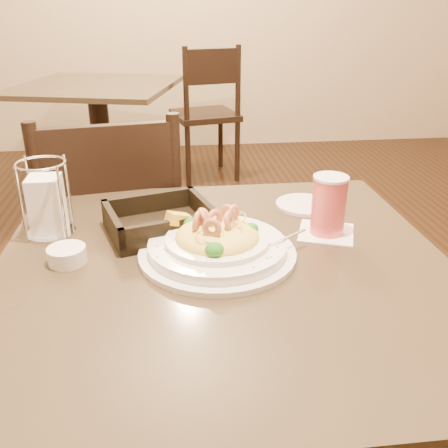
{
  "coord_description": "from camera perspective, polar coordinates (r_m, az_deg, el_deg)",
  "views": [
    {
      "loc": [
        -0.1,
        -0.85,
        1.21
      ],
      "look_at": [
        0.0,
        0.02,
        0.81
      ],
      "focal_mm": 40.0,
      "sensor_mm": 36.0,
      "label": 1
    }
  ],
  "objects": [
    {
      "name": "bread_basket",
      "position": [
        1.12,
        -7.33,
        0.16
      ],
      "size": [
        0.26,
        0.24,
        0.06
      ],
      "rotation": [
        0.0,
        0.0,
        0.29
      ],
      "color": "black",
      "rests_on": "main_table"
    },
    {
      "name": "dining_chair_near",
      "position": [
        1.6,
        -12.44,
        -2.48
      ],
      "size": [
        0.48,
        0.48,
        0.93
      ],
      "rotation": [
        0.0,
        0.0,
        3.3
      ],
      "color": "black",
      "rests_on": "ground"
    },
    {
      "name": "main_table",
      "position": [
        1.11,
        0.12,
        -15.17
      ],
      "size": [
        0.9,
        0.9,
        0.73
      ],
      "color": "black",
      "rests_on": "ground"
    },
    {
      "name": "dining_chair_far",
      "position": [
        3.54,
        -1.98,
        12.92
      ],
      "size": [
        0.5,
        0.5,
        0.93
      ],
      "rotation": [
        0.0,
        0.0,
        3.37
      ],
      "color": "black",
      "rests_on": "ground"
    },
    {
      "name": "drink_glass",
      "position": [
        1.11,
        11.86,
        2.06
      ],
      "size": [
        0.15,
        0.15,
        0.13
      ],
      "rotation": [
        0.0,
        0.0,
        -0.35
      ],
      "color": "white",
      "rests_on": "main_table"
    },
    {
      "name": "pasta_bowl",
      "position": [
        1.0,
        -0.8,
        -2.2
      ],
      "size": [
        0.35,
        0.32,
        0.1
      ],
      "rotation": [
        0.0,
        0.0,
        0.4
      ],
      "color": "white",
      "rests_on": "main_table"
    },
    {
      "name": "side_plate",
      "position": [
        1.27,
        9.12,
        2.2
      ],
      "size": [
        0.17,
        0.17,
        0.01
      ],
      "primitive_type": "cylinder",
      "rotation": [
        0.0,
        0.0,
        -0.2
      ],
      "color": "white",
      "rests_on": "main_table"
    },
    {
      "name": "napkin_caddy",
      "position": [
        1.14,
        -19.59,
        2.19
      ],
      "size": [
        0.11,
        0.11,
        0.17
      ],
      "rotation": [
        0.0,
        0.0,
        0.19
      ],
      "color": "silver",
      "rests_on": "main_table"
    },
    {
      "name": "background_table",
      "position": [
        3.27,
        -14.04,
        11.26
      ],
      "size": [
        1.1,
        1.1,
        0.73
      ],
      "rotation": [
        0.0,
        0.0,
        -0.25
      ],
      "color": "black",
      "rests_on": "ground"
    },
    {
      "name": "butter_ramekin",
      "position": [
        1.03,
        -17.51,
        -3.41
      ],
      "size": [
        0.08,
        0.08,
        0.03
      ],
      "primitive_type": "cylinder",
      "rotation": [
        0.0,
        0.0,
        0.01
      ],
      "color": "white",
      "rests_on": "main_table"
    }
  ]
}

